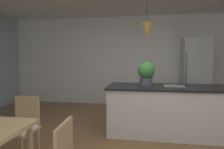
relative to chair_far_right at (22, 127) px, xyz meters
The scene contains 6 objects.
wall_back_kitchen 4.00m from the chair_far_right, 66.15° to the left, with size 10.00×0.12×2.70m, color white.
chair_far_right is the anchor object (origin of this frame).
kitchen_island 2.53m from the chair_far_right, 30.97° to the left, with size 2.35×0.91×0.91m.
refrigerator 4.43m from the chair_far_right, 45.93° to the left, with size 0.70×0.67×1.98m.
pendant_over_island_main 2.60m from the chair_far_right, 37.28° to the left, with size 0.23×0.23×0.90m.
potted_plant_on_island 2.25m from the chair_far_right, 37.38° to the left, with size 0.32×0.32×0.45m.
Camera 1 is at (0.04, -2.63, 1.39)m, focal length 30.54 mm.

